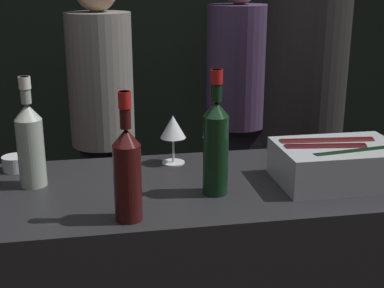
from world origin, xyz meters
The scene contains 10 objects.
wall_back_chalkboard centered at (0.00, 2.35, 1.40)m, with size 6.40×0.06×2.80m.
ice_bin_with_bottles centered at (0.44, 0.24, 1.06)m, with size 0.38×0.26×0.13m.
wine_glass centered at (-0.03, 0.50, 1.12)m, with size 0.09×0.09×0.17m.
candle_votive centered at (-0.56, 0.52, 1.02)m, with size 0.08×0.08×0.05m.
white_wine_bottle centered at (-0.49, 0.37, 1.14)m, with size 0.08×0.08×0.34m.
red_wine_bottle_burgundy centered at (0.05, 0.21, 1.15)m, with size 0.07×0.07×0.37m.
red_wine_bottle_tall centered at (-0.21, 0.08, 1.14)m, with size 0.07×0.07×0.35m.
person_in_hoodie centered at (0.53, 1.79, 0.93)m, with size 0.36×0.36×1.67m.
person_blond_tee centered at (0.66, 1.08, 1.02)m, with size 0.37×0.37×1.82m.
person_grey_polo centered at (-0.26, 1.58, 0.92)m, with size 0.34×0.34×1.65m.
Camera 1 is at (-0.28, -1.22, 1.61)m, focal length 50.00 mm.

